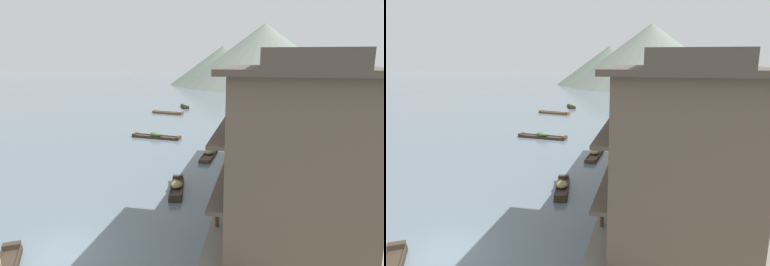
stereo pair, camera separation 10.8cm
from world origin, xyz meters
TOP-DOWN VIEW (x-y plane):
  - ground_plane at (0.00, 0.00)m, footprint 400.00×400.00m
  - riverbank_right at (15.67, 30.00)m, footprint 18.00×110.00m
  - boat_moored_nearest at (-4.94, 47.14)m, footprint 2.31×3.55m
  - boat_moored_second at (4.74, 39.17)m, footprint 1.13×5.88m
  - boat_moored_third at (5.35, 44.81)m, footprint 1.51×4.04m
  - boat_moored_far at (-2.71, 23.21)m, footprint 5.87×1.74m
  - boat_midriver_drifting at (3.50, 8.55)m, footprint 1.59×3.98m
  - boat_midriver_upstream at (-6.15, 40.04)m, footprint 5.43×2.13m
  - boat_upstream_distant at (4.37, 17.39)m, footprint 1.19×5.06m
  - house_waterfront_nearest at (10.56, 2.44)m, footprint 6.78×7.41m
  - house_waterfront_second at (10.75, 9.61)m, footprint 7.15×7.40m
  - house_waterfront_tall at (10.03, 16.43)m, footprint 5.72×6.41m
  - mooring_post_dock_near at (7.02, 3.13)m, footprint 0.20×0.20m
  - mooring_post_dock_mid at (7.02, 9.62)m, footprint 0.20×0.20m
  - mooring_post_dock_far at (7.02, 15.68)m, footprint 0.20×0.20m
  - hill_far_west at (12.86, 136.11)m, footprint 43.93×43.93m
  - hill_far_centre at (8.97, 101.52)m, footprint 54.64×54.64m
  - hill_far_east at (-4.68, 104.36)m, footprint 36.65×36.65m

SIDE VIEW (x-z plane):
  - ground_plane at x=0.00m, z-range 0.00..0.00m
  - boat_midriver_upstream at x=-6.15m, z-range -0.07..0.35m
  - boat_moored_third at x=5.35m, z-range -0.08..0.43m
  - boat_moored_second at x=4.74m, z-range -0.12..0.53m
  - boat_upstream_distant at x=4.37m, z-range -0.12..0.57m
  - boat_moored_far at x=-2.71m, z-range -0.13..0.62m
  - boat_midriver_drifting at x=3.50m, z-range -0.10..0.60m
  - boat_moored_nearest at x=-4.94m, z-range -0.09..0.68m
  - riverbank_right at x=15.67m, z-range 0.00..0.61m
  - mooring_post_dock_near at x=7.02m, z-range 0.61..1.53m
  - mooring_post_dock_far at x=7.02m, z-range 0.61..1.54m
  - mooring_post_dock_mid at x=7.02m, z-range 0.61..1.57m
  - house_waterfront_second at x=10.75m, z-range 0.54..6.68m
  - house_waterfront_tall at x=10.03m, z-range 0.55..6.69m
  - house_waterfront_nearest at x=10.56m, z-range 0.54..9.28m
  - hill_far_east at x=-4.68m, z-range 0.00..13.20m
  - hill_far_west at x=12.86m, z-range 0.00..16.52m
  - hill_far_centre at x=8.97m, z-range 0.00..19.90m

